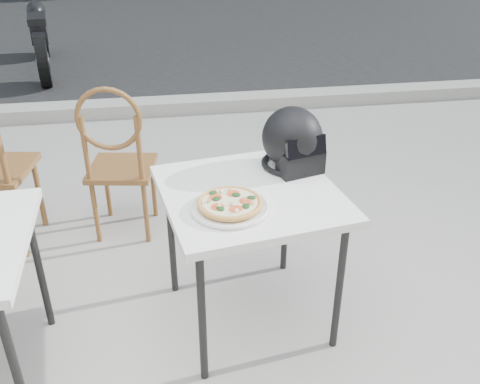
{
  "coord_description": "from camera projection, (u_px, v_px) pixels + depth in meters",
  "views": [
    {
      "loc": [
        -0.1,
        -1.94,
        1.85
      ],
      "look_at": [
        0.21,
        -0.03,
        0.76
      ],
      "focal_mm": 40.0,
      "sensor_mm": 36.0,
      "label": 1
    }
  ],
  "objects": [
    {
      "name": "curb",
      "position": [
        169.0,
        106.0,
        5.14
      ],
      "size": [
        30.0,
        0.25,
        0.12
      ],
      "primitive_type": "cube",
      "color": "#99988F",
      "rests_on": "ground"
    },
    {
      "name": "cafe_table_main",
      "position": [
        250.0,
        204.0,
        2.36
      ],
      "size": [
        0.86,
        0.86,
        0.71
      ],
      "rotation": [
        0.0,
        0.0,
        0.15
      ],
      "color": "white",
      "rests_on": "ground"
    },
    {
      "name": "pizza",
      "position": [
        230.0,
        203.0,
        2.17
      ],
      "size": [
        0.34,
        0.34,
        0.03
      ],
      "rotation": [
        0.0,
        0.0,
        -0.29
      ],
      "color": "gold",
      "rests_on": "plate"
    },
    {
      "name": "street_asphalt",
      "position": [
        158.0,
        24.0,
        8.62
      ],
      "size": [
        30.0,
        8.0,
        0.0
      ],
      "primitive_type": "cube",
      "color": "black",
      "rests_on": "ground"
    },
    {
      "name": "plate",
      "position": [
        230.0,
        207.0,
        2.18
      ],
      "size": [
        0.34,
        0.34,
        0.02
      ],
      "rotation": [
        0.0,
        0.0,
        -0.05
      ],
      "color": "white",
      "rests_on": "cafe_table_main"
    },
    {
      "name": "helmet",
      "position": [
        293.0,
        142.0,
        2.47
      ],
      "size": [
        0.35,
        0.36,
        0.29
      ],
      "rotation": [
        0.0,
        0.0,
        0.26
      ],
      "color": "black",
      "rests_on": "cafe_table_main"
    },
    {
      "name": "cafe_chair_main",
      "position": [
        117.0,
        155.0,
        3.05
      ],
      "size": [
        0.43,
        0.43,
        0.97
      ],
      "rotation": [
        0.0,
        0.0,
        2.97
      ],
      "color": "brown",
      "rests_on": "ground"
    },
    {
      "name": "motorcycle",
      "position": [
        40.0,
        36.0,
        6.18
      ],
      "size": [
        0.52,
        1.85,
        0.93
      ],
      "rotation": [
        0.0,
        0.0,
        0.16
      ],
      "color": "black",
      "rests_on": "street_asphalt"
    },
    {
      "name": "ground",
      "position": [
        196.0,
        329.0,
        2.59
      ],
      "size": [
        80.0,
        80.0,
        0.0
      ],
      "primitive_type": "plane",
      "color": "gray",
      "rests_on": "ground"
    }
  ]
}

